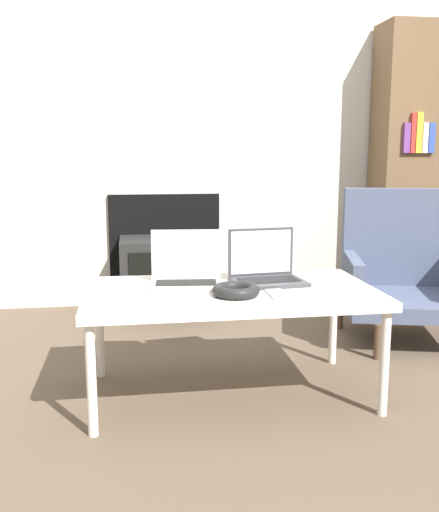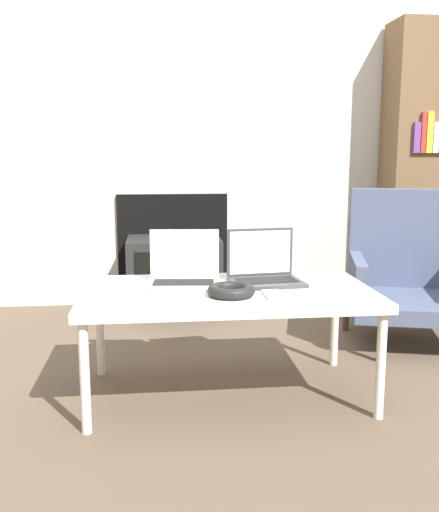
# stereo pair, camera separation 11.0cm
# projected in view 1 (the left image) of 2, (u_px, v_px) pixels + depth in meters

# --- Properties ---
(ground_plane) EXTENTS (14.00, 14.00, 0.00)m
(ground_plane) POSITION_uv_depth(u_px,v_px,m) (248.00, 437.00, 2.02)
(ground_plane) COLOR brown
(wall_back) EXTENTS (7.00, 0.08, 2.60)m
(wall_back) POSITION_uv_depth(u_px,v_px,m) (189.00, 108.00, 3.68)
(wall_back) COLOR beige
(wall_back) RESTS_ON ground_plane
(table) EXTENTS (1.17, 0.64, 0.45)m
(table) POSITION_uv_depth(u_px,v_px,m) (231.00, 297.00, 2.31)
(table) COLOR silver
(table) RESTS_ON ground_plane
(laptop_left) EXTENTS (0.31, 0.24, 0.22)m
(laptop_left) POSITION_uv_depth(u_px,v_px,m) (186.00, 273.00, 2.37)
(laptop_left) COLOR silver
(laptop_left) RESTS_ON table
(laptop_right) EXTENTS (0.32, 0.25, 0.22)m
(laptop_right) POSITION_uv_depth(u_px,v_px,m) (266.00, 270.00, 2.43)
(laptop_right) COLOR #38383D
(laptop_right) RESTS_ON table
(headphones) EXTENTS (0.18, 0.18, 0.04)m
(headphones) POSITION_uv_depth(u_px,v_px,m) (237.00, 290.00, 2.19)
(headphones) COLOR black
(headphones) RESTS_ON table
(phone) EXTENTS (0.07, 0.15, 0.01)m
(phone) POSITION_uv_depth(u_px,v_px,m) (278.00, 294.00, 2.20)
(phone) COLOR silver
(phone) RESTS_ON table
(tv) EXTENTS (0.58, 0.42, 0.47)m
(tv) POSITION_uv_depth(u_px,v_px,m) (167.00, 275.00, 3.59)
(tv) COLOR black
(tv) RESTS_ON ground_plane
(armchair) EXTENTS (0.75, 0.75, 0.80)m
(armchair) POSITION_uv_depth(u_px,v_px,m) (402.00, 268.00, 3.12)
(armchair) COLOR #47516B
(armchair) RESTS_ON ground_plane
(bookshelf) EXTENTS (0.75, 0.32, 1.81)m
(bookshelf) POSITION_uv_depth(u_px,v_px,m) (430.00, 167.00, 3.79)
(bookshelf) COLOR brown
(bookshelf) RESTS_ON ground_plane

